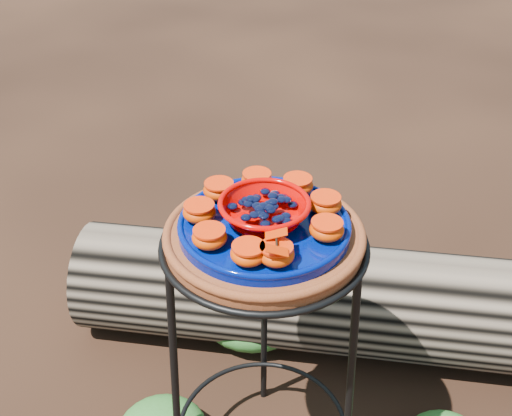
{
  "coord_description": "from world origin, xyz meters",
  "views": [
    {
      "loc": [
        0.01,
        -0.98,
        1.44
      ],
      "look_at": [
        -0.02,
        0.0,
        0.78
      ],
      "focal_mm": 45.0,
      "sensor_mm": 36.0,
      "label": 1
    }
  ],
  "objects_px": {
    "plant_stand": "(263,370)",
    "terracotta_saucer": "(264,238)",
    "driftwood_log": "(372,302)",
    "cobalt_plate": "(264,227)",
    "red_bowl": "(264,212)"
  },
  "relations": [
    {
      "from": "terracotta_saucer",
      "to": "red_bowl",
      "type": "height_order",
      "value": "red_bowl"
    },
    {
      "from": "cobalt_plate",
      "to": "driftwood_log",
      "type": "bearing_deg",
      "value": 53.99
    },
    {
      "from": "terracotta_saucer",
      "to": "driftwood_log",
      "type": "bearing_deg",
      "value": 53.99
    },
    {
      "from": "terracotta_saucer",
      "to": "driftwood_log",
      "type": "relative_size",
      "value": 0.22
    },
    {
      "from": "terracotta_saucer",
      "to": "driftwood_log",
      "type": "height_order",
      "value": "terracotta_saucer"
    },
    {
      "from": "driftwood_log",
      "to": "plant_stand",
      "type": "bearing_deg",
      "value": -126.01
    },
    {
      "from": "cobalt_plate",
      "to": "red_bowl",
      "type": "relative_size",
      "value": 2.0
    },
    {
      "from": "plant_stand",
      "to": "terracotta_saucer",
      "type": "xyz_separation_m",
      "value": [
        0.0,
        0.0,
        0.37
      ]
    },
    {
      "from": "plant_stand",
      "to": "cobalt_plate",
      "type": "xyz_separation_m",
      "value": [
        0.0,
        0.0,
        0.39
      ]
    },
    {
      "from": "terracotta_saucer",
      "to": "red_bowl",
      "type": "bearing_deg",
      "value": 0.0
    },
    {
      "from": "red_bowl",
      "to": "plant_stand",
      "type": "bearing_deg",
      "value": 0.0
    },
    {
      "from": "red_bowl",
      "to": "cobalt_plate",
      "type": "bearing_deg",
      "value": 0.0
    },
    {
      "from": "red_bowl",
      "to": "driftwood_log",
      "type": "relative_size",
      "value": 0.09
    },
    {
      "from": "terracotta_saucer",
      "to": "driftwood_log",
      "type": "xyz_separation_m",
      "value": [
        0.31,
        0.43,
        -0.55
      ]
    },
    {
      "from": "plant_stand",
      "to": "terracotta_saucer",
      "type": "bearing_deg",
      "value": 0.0
    }
  ]
}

